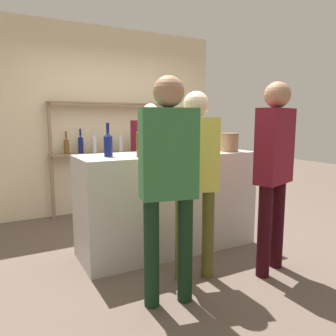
{
  "coord_description": "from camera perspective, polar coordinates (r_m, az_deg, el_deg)",
  "views": [
    {
      "loc": [
        -1.65,
        -3.07,
        1.42
      ],
      "look_at": [
        0.0,
        0.0,
        0.9
      ],
      "focal_mm": 35.0,
      "sensor_mm": 36.0,
      "label": 1
    }
  ],
  "objects": [
    {
      "name": "ground_plane",
      "position": [
        3.77,
        0.0,
        -13.74
      ],
      "size": [
        16.0,
        16.0,
        0.0
      ],
      "primitive_type": "plane",
      "color": "brown"
    },
    {
      "name": "bar_counter",
      "position": [
        3.6,
        0.0,
        -5.87
      ],
      "size": [
        1.92,
        0.66,
        1.06
      ],
      "primitive_type": "cube",
      "color": "#B7B2AD",
      "rests_on": "ground_plane"
    },
    {
      "name": "back_wall",
      "position": [
        5.27,
        -10.1,
        8.08
      ],
      "size": [
        3.52,
        0.12,
        2.8
      ],
      "primitive_type": "cube",
      "color": "beige",
      "rests_on": "ground_plane"
    },
    {
      "name": "back_shelf",
      "position": [
        5.11,
        -9.44,
        4.74
      ],
      "size": [
        1.92,
        0.18,
        1.67
      ],
      "color": "#897056",
      "rests_on": "ground_plane"
    },
    {
      "name": "counter_bottle_0",
      "position": [
        3.43,
        -4.45,
        4.87
      ],
      "size": [
        0.08,
        0.08,
        0.36
      ],
      "color": "black",
      "rests_on": "bar_counter"
    },
    {
      "name": "counter_bottle_1",
      "position": [
        3.22,
        -10.38,
        4.17
      ],
      "size": [
        0.08,
        0.08,
        0.33
      ],
      "color": "#0F1956",
      "rests_on": "bar_counter"
    },
    {
      "name": "counter_bottle_2",
      "position": [
        3.13,
        -4.88,
        4.46
      ],
      "size": [
        0.07,
        0.07,
        0.36
      ],
      "color": "brown",
      "rests_on": "bar_counter"
    },
    {
      "name": "wine_glass",
      "position": [
        4.0,
        6.72,
        5.16
      ],
      "size": [
        0.08,
        0.08,
        0.18
      ],
      "color": "silver",
      "rests_on": "bar_counter"
    },
    {
      "name": "ice_bucket",
      "position": [
        3.76,
        10.66,
        4.42
      ],
      "size": [
        0.21,
        0.21,
        0.21
      ],
      "color": "#846647",
      "rests_on": "bar_counter"
    },
    {
      "name": "customer_left",
      "position": [
        2.42,
        0.1,
        -0.84
      ],
      "size": [
        0.45,
        0.27,
        1.73
      ],
      "rotation": [
        0.0,
        0.0,
        1.36
      ],
      "color": "black",
      "rests_on": "ground_plane"
    },
    {
      "name": "server_behind_counter",
      "position": [
        4.31,
        -2.99,
        2.04
      ],
      "size": [
        0.48,
        0.22,
        1.63
      ],
      "rotation": [
        0.0,
        0.0,
        -1.56
      ],
      "color": "black",
      "rests_on": "ground_plane"
    },
    {
      "name": "customer_right",
      "position": [
        3.11,
        18.0,
        1.01
      ],
      "size": [
        0.46,
        0.31,
        1.75
      ],
      "rotation": [
        0.0,
        0.0,
        1.89
      ],
      "color": "black",
      "rests_on": "ground_plane"
    },
    {
      "name": "customer_center",
      "position": [
        2.84,
        4.8,
        -0.27
      ],
      "size": [
        0.42,
        0.28,
        1.66
      ],
      "rotation": [
        0.0,
        0.0,
        1.27
      ],
      "color": "brown",
      "rests_on": "ground_plane"
    }
  ]
}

